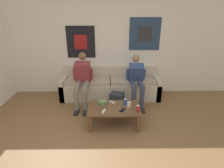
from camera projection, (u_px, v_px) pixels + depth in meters
name	position (u px, v px, depth m)	size (l,w,h in m)	color
wall_back	(99.00, 45.00, 4.45)	(10.00, 0.07, 2.55)	white
couch	(110.00, 86.00, 4.49)	(2.47, 0.69, 0.75)	beige
coffee_table	(114.00, 110.00, 3.33)	(0.98, 0.60, 0.36)	brown
person_seated_adult	(82.00, 78.00, 3.99)	(0.47, 0.89, 1.20)	gray
person_seated_teen	(136.00, 78.00, 4.06)	(0.47, 0.87, 1.12)	#384256
backpack	(117.00, 102.00, 3.91)	(0.35, 0.33, 0.38)	#282D38
ceramic_bowl	(102.00, 102.00, 3.42)	(0.18, 0.18, 0.07)	#607F47
pillar_candle	(129.00, 104.00, 3.31)	(0.07, 0.07, 0.11)	silver
drink_can_blue	(125.00, 102.00, 3.37)	(0.07, 0.07, 0.12)	#28479E
drink_can_red	(138.00, 108.00, 3.14)	(0.07, 0.07, 0.12)	maroon
game_controller_near_left	(104.00, 111.00, 3.15)	(0.08, 0.15, 0.03)	white
game_controller_near_right	(112.00, 102.00, 3.48)	(0.13, 0.12, 0.03)	white
cell_phone	(122.00, 110.00, 3.19)	(0.13, 0.15, 0.01)	black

